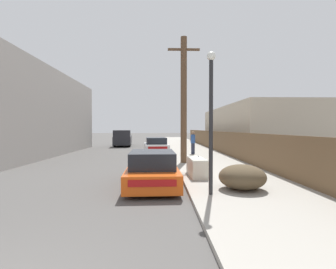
% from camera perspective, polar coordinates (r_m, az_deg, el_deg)
% --- Properties ---
extents(sidewalk_curb, '(4.20, 63.00, 0.12)m').
position_cam_1_polar(sidewalk_curb, '(26.08, 4.76, -3.05)').
color(sidewalk_curb, '#9E998E').
rests_on(sidewalk_curb, ground).
extents(discarded_fridge, '(0.66, 1.80, 0.75)m').
position_cam_1_polar(discarded_fridge, '(10.90, 6.26, -7.02)').
color(discarded_fridge, silver).
rests_on(discarded_fridge, sidewalk_curb).
extents(parked_sports_car_red, '(1.90, 4.56, 1.26)m').
position_cam_1_polar(parked_sports_car_red, '(9.64, -3.43, -7.62)').
color(parked_sports_car_red, '#E05114').
rests_on(parked_sports_car_red, ground).
extents(car_parked_mid, '(2.19, 4.49, 1.31)m').
position_cam_1_polar(car_parked_mid, '(21.70, -2.65, -2.47)').
color(car_parked_mid, silver).
rests_on(car_parked_mid, ground).
extents(pickup_truck, '(2.39, 5.96, 1.85)m').
position_cam_1_polar(pickup_truck, '(30.74, -9.82, -0.77)').
color(pickup_truck, '#232328').
rests_on(pickup_truck, ground).
extents(utility_pole, '(1.80, 0.35, 7.09)m').
position_cam_1_polar(utility_pole, '(14.95, 3.44, 7.80)').
color(utility_pole, brown).
rests_on(utility_pole, sidewalk_curb).
extents(street_lamp, '(0.26, 0.26, 4.20)m').
position_cam_1_polar(street_lamp, '(7.82, 9.34, 5.09)').
color(street_lamp, '#232326').
rests_on(street_lamp, sidewalk_curb).
extents(brush_pile, '(1.49, 1.52, 0.79)m').
position_cam_1_polar(brush_pile, '(8.80, 15.85, -8.88)').
color(brush_pile, brown).
rests_on(brush_pile, sidewalk_curb).
extents(wooden_fence, '(0.08, 38.42, 1.69)m').
position_cam_1_polar(wooden_fence, '(23.00, 10.57, -1.40)').
color(wooden_fence, brown).
rests_on(wooden_fence, sidewalk_curb).
extents(building_left_block, '(7.00, 17.15, 6.39)m').
position_cam_1_polar(building_left_block, '(23.64, -29.77, 3.92)').
color(building_left_block, gray).
rests_on(building_left_block, ground).
extents(building_right_house, '(6.00, 17.06, 4.13)m').
position_cam_1_polar(building_right_house, '(27.20, 17.45, 1.31)').
color(building_right_house, beige).
rests_on(building_right_house, ground).
extents(pedestrian, '(0.34, 0.34, 1.71)m').
position_cam_1_polar(pedestrian, '(19.91, 5.46, -1.72)').
color(pedestrian, '#282D42').
rests_on(pedestrian, sidewalk_curb).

